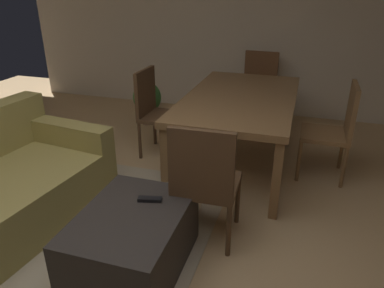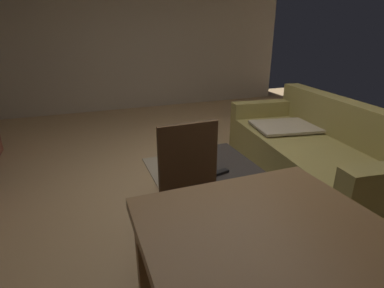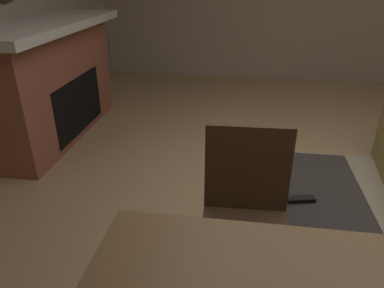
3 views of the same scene
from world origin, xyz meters
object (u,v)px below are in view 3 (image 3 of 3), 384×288
(dining_chair_west, at_px, (246,207))
(ottoman_coffee_table, at_px, (302,214))
(tv_remote, at_px, (301,199))
(fireplace, at_px, (49,81))

(dining_chair_west, bearing_deg, ottoman_coffee_table, 137.96)
(ottoman_coffee_table, relative_size, tv_remote, 5.41)
(ottoman_coffee_table, xyz_separation_m, tv_remote, (0.18, -0.06, 0.23))
(tv_remote, relative_size, dining_chair_west, 0.17)
(ottoman_coffee_table, height_order, tv_remote, tv_remote)
(ottoman_coffee_table, relative_size, dining_chair_west, 0.93)
(tv_remote, height_order, dining_chair_west, dining_chair_west)
(fireplace, distance_m, ottoman_coffee_table, 2.77)
(fireplace, relative_size, dining_chair_west, 2.24)
(tv_remote, bearing_deg, dining_chair_west, -66.43)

